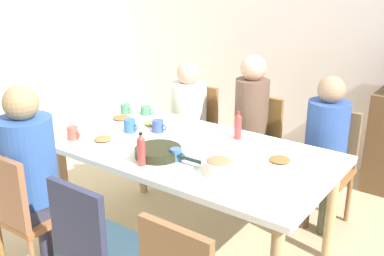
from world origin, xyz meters
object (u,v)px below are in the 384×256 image
person_2 (250,119)px  cup_3 (125,110)px  chair_1 (327,161)px  plate_1 (122,119)px  chair_4 (24,209)px  plate_3 (152,125)px  chair_0 (194,128)px  person_4 (31,166)px  chair_2 (254,143)px  person_0 (188,111)px  cup_4 (158,126)px  cup_2 (146,111)px  cup_5 (176,155)px  bottle_0 (238,126)px  chair_3 (95,244)px  bowl_0 (219,166)px  bottle_1 (141,150)px  serving_pan (159,152)px  person_1 (326,139)px  cup_1 (130,126)px  dining_table (192,159)px  plate_2 (280,161)px  plate_0 (103,140)px  cup_0 (73,133)px

person_2 → cup_3: 1.03m
chair_1 → plate_1: (-1.43, -0.76, 0.27)m
chair_4 → plate_3: (0.12, 1.09, 0.27)m
chair_0 → person_4: 1.74m
chair_1 → plate_3: (-1.14, -0.72, 0.27)m
chair_1 → chair_2: bearing=180.0°
person_0 → chair_4: size_ratio=1.28×
person_0 → chair_0: bearing=90.0°
person_2 → cup_4: (-0.39, -0.69, 0.06)m
cup_2 → cup_5: 0.97m
cup_4 → bottle_0: bearing=22.1°
chair_4 → cup_2: 1.32m
chair_1 → chair_0: bearing=180.0°
chair_3 → chair_4: bearing=180.0°
person_2 → bowl_0: size_ratio=6.96×
bottle_1 → cup_2: bearing=129.6°
cup_2 → bottle_0: bottle_0 is taller
plate_1 → serving_pan: serving_pan is taller
chair_4 → plate_3: 1.13m
chair_0 → person_1: (1.26, -0.09, 0.21)m
person_2 → serving_pan: person_2 is taller
person_0 → cup_4: size_ratio=9.67×
serving_pan → cup_1: 0.52m
dining_table → plate_3: bearing=160.0°
plate_3 → bottle_0: (0.67, 0.16, 0.08)m
chair_0 → cup_2: bearing=-101.6°
chair_3 → cup_4: bearing=111.0°
person_2 → plate_2: bearing=-49.6°
cup_5 → person_1: bearing=59.6°
chair_1 → cup_2: 1.50m
cup_1 → bowl_0: bearing=-13.8°
dining_table → plate_0: plate_0 is taller
dining_table → person_0: bearing=127.8°
chair_0 → cup_3: size_ratio=7.79×
serving_pan → cup_0: 0.69m
person_0 → serving_pan: 1.17m
person_1 → bottle_0: 0.69m
chair_1 → plate_3: bearing=-147.9°
chair_1 → cup_3: (-1.51, -0.63, 0.30)m
bottle_1 → plate_3: bearing=125.3°
cup_5 → cup_4: bearing=142.0°
plate_3 → cup_3: size_ratio=1.82×
plate_2 → plate_0: bearing=-161.3°
cup_1 → cup_2: bearing=114.9°
cup_2 → cup_5: size_ratio=1.10×
person_1 → chair_0: bearing=175.9°
cup_5 → person_2: bearing=91.7°
plate_2 → plate_3: (-1.10, 0.06, 0.00)m
person_2 → serving_pan: bearing=-95.6°
chair_2 → plate_2: 1.01m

